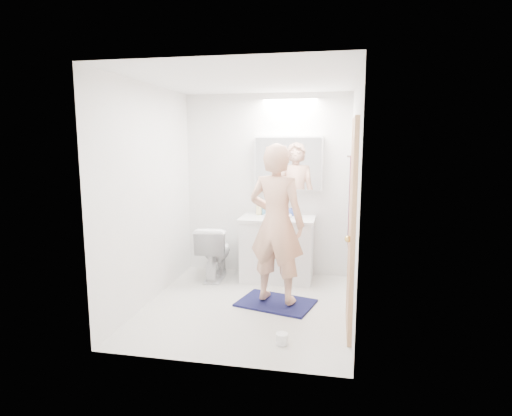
% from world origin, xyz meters
% --- Properties ---
extents(floor, '(2.50, 2.50, 0.00)m').
position_xyz_m(floor, '(0.00, 0.00, 0.00)').
color(floor, silver).
rests_on(floor, ground).
extents(ceiling, '(2.50, 2.50, 0.00)m').
position_xyz_m(ceiling, '(0.00, 0.00, 2.40)').
color(ceiling, white).
rests_on(ceiling, floor).
extents(wall_back, '(2.50, 0.00, 2.50)m').
position_xyz_m(wall_back, '(0.00, 1.25, 1.20)').
color(wall_back, white).
rests_on(wall_back, floor).
extents(wall_front, '(2.50, 0.00, 2.50)m').
position_xyz_m(wall_front, '(0.00, -1.25, 1.20)').
color(wall_front, white).
rests_on(wall_front, floor).
extents(wall_left, '(0.00, 2.50, 2.50)m').
position_xyz_m(wall_left, '(-1.10, 0.00, 1.20)').
color(wall_left, white).
rests_on(wall_left, floor).
extents(wall_right, '(0.00, 2.50, 2.50)m').
position_xyz_m(wall_right, '(1.10, 0.00, 1.20)').
color(wall_right, white).
rests_on(wall_right, floor).
extents(vanity_cabinet, '(0.90, 0.55, 0.78)m').
position_xyz_m(vanity_cabinet, '(0.19, 0.96, 0.39)').
color(vanity_cabinet, white).
rests_on(vanity_cabinet, floor).
extents(countertop, '(0.95, 0.58, 0.04)m').
position_xyz_m(countertop, '(0.19, 0.96, 0.80)').
color(countertop, silver).
rests_on(countertop, vanity_cabinet).
extents(sink_basin, '(0.36, 0.36, 0.03)m').
position_xyz_m(sink_basin, '(0.19, 0.99, 0.84)').
color(sink_basin, white).
rests_on(sink_basin, countertop).
extents(faucet, '(0.02, 0.02, 0.16)m').
position_xyz_m(faucet, '(0.19, 1.19, 0.90)').
color(faucet, silver).
rests_on(faucet, countertop).
extents(medicine_cabinet, '(0.88, 0.14, 0.70)m').
position_xyz_m(medicine_cabinet, '(0.30, 1.18, 1.50)').
color(medicine_cabinet, white).
rests_on(medicine_cabinet, wall_back).
extents(mirror_panel, '(0.84, 0.01, 0.66)m').
position_xyz_m(mirror_panel, '(0.30, 1.10, 1.50)').
color(mirror_panel, silver).
rests_on(mirror_panel, medicine_cabinet).
extents(toilet, '(0.44, 0.72, 0.71)m').
position_xyz_m(toilet, '(-0.62, 0.85, 0.35)').
color(toilet, white).
rests_on(toilet, floor).
extents(bath_rug, '(0.91, 0.73, 0.02)m').
position_xyz_m(bath_rug, '(0.30, 0.11, 0.01)').
color(bath_rug, '#141641').
rests_on(bath_rug, floor).
extents(person, '(0.71, 0.56, 1.72)m').
position_xyz_m(person, '(0.30, 0.11, 0.91)').
color(person, '#DBA283').
rests_on(person, bath_rug).
extents(door, '(0.04, 0.80, 2.00)m').
position_xyz_m(door, '(1.08, -0.35, 1.00)').
color(door, tan).
rests_on(door, wall_right).
extents(door_knob, '(0.06, 0.06, 0.06)m').
position_xyz_m(door_knob, '(1.04, -0.65, 0.95)').
color(door_knob, gold).
rests_on(door_knob, door).
extents(towel, '(0.02, 0.42, 1.00)m').
position_xyz_m(towel, '(1.08, 0.55, 1.10)').
color(towel, '#13193B').
rests_on(towel, wall_right).
extents(towel_hook, '(0.07, 0.02, 0.02)m').
position_xyz_m(towel_hook, '(1.07, 0.55, 1.62)').
color(towel_hook, silver).
rests_on(towel_hook, wall_right).
extents(soap_bottle_a, '(0.09, 0.09, 0.21)m').
position_xyz_m(soap_bottle_a, '(-0.08, 1.11, 0.93)').
color(soap_bottle_a, beige).
rests_on(soap_bottle_a, countertop).
extents(soap_bottle_b, '(0.10, 0.10, 0.15)m').
position_xyz_m(soap_bottle_b, '(-0.02, 1.15, 0.90)').
color(soap_bottle_b, teal).
rests_on(soap_bottle_b, countertop).
extents(toothbrush_cup, '(0.11, 0.11, 0.09)m').
position_xyz_m(toothbrush_cup, '(0.36, 1.12, 0.87)').
color(toothbrush_cup, '#3B54B1').
rests_on(toothbrush_cup, countertop).
extents(toilet_paper_roll, '(0.11, 0.11, 0.10)m').
position_xyz_m(toilet_paper_roll, '(0.49, -0.81, 0.05)').
color(toilet_paper_roll, white).
rests_on(toilet_paper_roll, floor).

